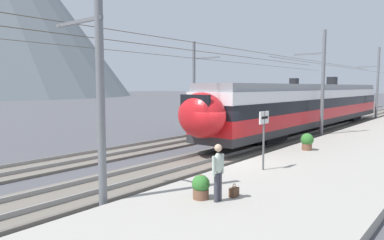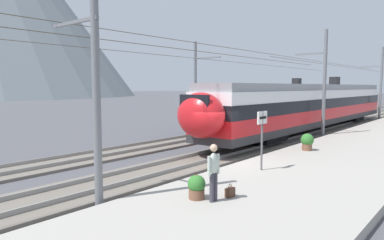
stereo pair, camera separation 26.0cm
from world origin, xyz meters
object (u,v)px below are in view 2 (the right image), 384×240
Objects in this scene: potted_plant_platform_edge at (307,141)px; catenary_mast_east at (380,83)px; catenary_mast_mid at (322,82)px; catenary_mast_far_side at (197,85)px; handbag_beside_passenger at (230,192)px; passenger_walking at (214,170)px; platform_sign at (262,127)px; train_far_track at (278,102)px; potted_plant_by_shelter at (197,186)px; train_near_platform at (313,105)px; catenary_mast_west at (93,80)px.

catenary_mast_east is at bearing 4.08° from potted_plant_platform_edge.
catenary_mast_far_side is at bearing 109.45° from catenary_mast_mid.
potted_plant_platform_edge is (9.09, 1.25, 0.35)m from handbag_beside_passenger.
platform_sign is at bearing 10.62° from passenger_walking.
catenary_mast_far_side is (-9.98, 2.07, 1.59)m from train_far_track.
passenger_walking is 0.78m from potted_plant_by_shelter.
train_near_platform is at bearing -126.56° from train_far_track.
train_near_platform is at bearing 13.98° from platform_sign.
passenger_walking is (2.08, -2.80, -2.59)m from catenary_mast_west.
passenger_walking is 2.34× the size of potted_plant_by_shelter.
train_far_track is at bearing 22.01° from passenger_walking.
catenary_mast_west is 103.39× the size of handbag_beside_passenger.
catenary_mast_west is 18.50m from catenary_mast_mid.
catenary_mast_east reaches higher than catenary_mast_far_side.
platform_sign is 5.75× the size of handbag_beside_passenger.
handbag_beside_passenger is at bearing -169.42° from catenary_mast_mid.
catenary_mast_mid is (-3.37, -1.86, 1.75)m from train_near_platform.
platform_sign is at bearing -170.66° from catenary_mast_mid.
catenary_mast_west reaches higher than handbag_beside_passenger.
potted_plant_by_shelter is (-0.78, 0.67, 0.24)m from handbag_beside_passenger.
potted_plant_by_shelter is (-13.48, -10.97, -3.09)m from catenary_mast_far_side.
potted_plant_by_shelter is at bearing -176.35° from platform_sign.
train_near_platform is 0.72× the size of catenary_mast_far_side.
handbag_beside_passenger is 9.19m from potted_plant_platform_edge.
potted_plant_by_shelter is (-16.55, -2.27, -3.26)m from catenary_mast_mid.
catenary_mast_west is at bearing -175.15° from train_near_platform.
platform_sign is 2.65× the size of potted_plant_platform_edge.
platform_sign is (-29.16, -1.98, -2.03)m from catenary_mast_east.
passenger_walking is at bearing -170.32° from catenary_mast_mid.
train_far_track is at bearing -11.71° from catenary_mast_far_side.
potted_plant_platform_edge is at bearing -148.49° from train_far_track.
catenary_mast_east is 47.57× the size of potted_plant_platform_edge.
catenary_mast_mid is 17.06m from catenary_mast_east.
platform_sign is 4.67m from potted_plant_by_shelter.
potted_plant_by_shelter is at bearing 139.42° from handbag_beside_passenger.
potted_plant_by_shelter is (-33.61, -2.27, -3.37)m from catenary_mast_east.
catenary_mast_far_side is at bearing 70.88° from potted_plant_platform_edge.
catenary_mast_east is at bearing -7.75° from train_near_platform.
catenary_mast_mid is at bearing 9.68° from passenger_walking.
platform_sign is at bearing -176.92° from potted_plant_platform_edge.
catenary_mast_far_side is (-3.07, 8.70, -0.16)m from catenary_mast_mid.
train_near_platform is 22.01m from catenary_mast_west.
potted_plant_by_shelter is (-4.46, -0.28, -1.35)m from platform_sign.
train_near_platform is 0.72× the size of catenary_mast_west.
train_near_platform is at bearing 13.25° from passenger_walking.
train_far_track is 24.68m from handbag_beside_passenger.
potted_plant_platform_edge is at bearing 3.08° from platform_sign.
platform_sign reaches higher than passenger_walking.
train_far_track is 34.78× the size of potted_plant_by_shelter.
potted_plant_by_shelter is (-23.46, -8.91, -1.50)m from train_far_track.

